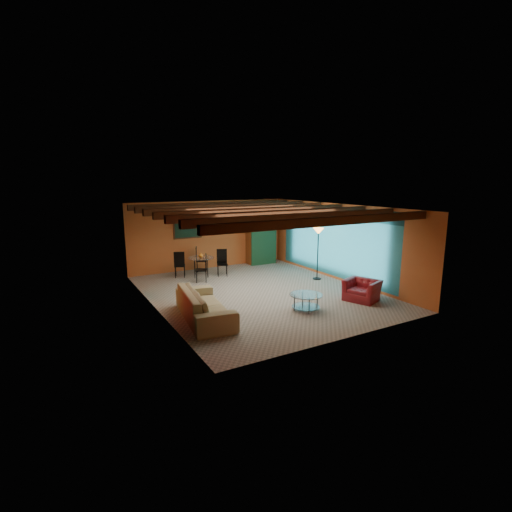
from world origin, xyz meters
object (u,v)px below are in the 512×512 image
dining_table (201,263)px  potted_plant (261,210)px  coffee_table (306,302)px  armoire (260,240)px  vase (201,248)px  sofa (204,305)px  floor_lamp (318,254)px  armchair (362,290)px

dining_table → potted_plant: (3.03, 0.86, 1.77)m
coffee_table → armoire: size_ratio=0.45×
potted_plant → vase: bearing=-164.2°
sofa → dining_table: (1.53, 4.13, 0.12)m
armoire → floor_lamp: size_ratio=1.07×
sofa → coffee_table: 2.76m
armchair → dining_table: dining_table is taller
dining_table → potted_plant: potted_plant is taller
sofa → armchair: sofa is taller
coffee_table → dining_table: (-1.12, 4.89, 0.26)m
sofa → vase: bearing=-12.5°
vase → sofa: bearing=-110.3°
potted_plant → armoire: bearing=0.0°
sofa → dining_table: bearing=-12.5°
armoire → floor_lamp: armoire is taller
potted_plant → vase: 3.36m
armchair → coffee_table: bearing=-114.3°
floor_lamp → potted_plant: potted_plant is taller
sofa → potted_plant: size_ratio=4.92×
floor_lamp → dining_table: bearing=145.1°
armoire → potted_plant: 1.26m
armchair → floor_lamp: 2.68m
armchair → armoire: 5.90m
armchair → coffee_table: size_ratio=1.05×
sofa → armchair: bearing=-92.9°
coffee_table → potted_plant: potted_plant is taller
dining_table → potted_plant: 3.61m
sofa → armoire: bearing=-34.6°
armoire → vase: armoire is taller
dining_table → potted_plant: size_ratio=3.61×
vase → armoire: bearing=15.8°
sofa → armchair: 4.71m
armchair → floor_lamp: bearing=150.6°
armchair → dining_table: (-3.10, 5.00, 0.18)m
coffee_table → vase: 5.09m
armchair → armoire: bearing=159.6°
sofa → dining_table: dining_table is taller
armchair → potted_plant: bearing=159.6°
coffee_table → armoire: 6.10m
armchair → floor_lamp: (0.38, 2.58, 0.62)m
armchair → potted_plant: 6.18m
armoire → sofa: bearing=-130.6°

